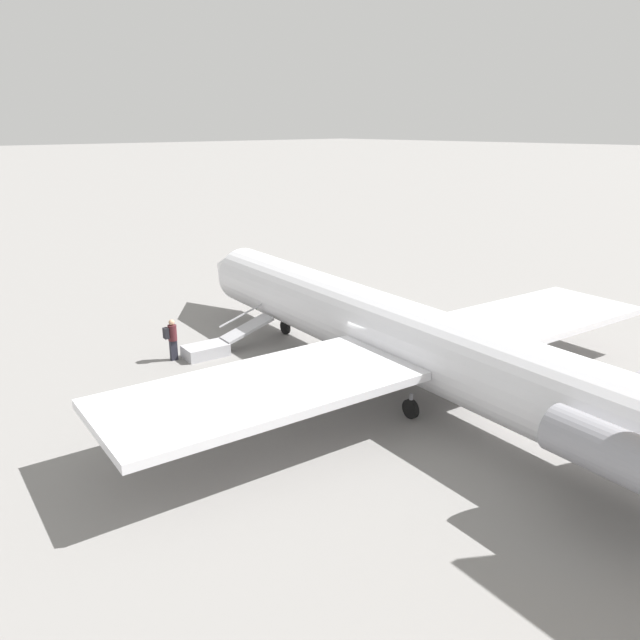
{
  "coord_description": "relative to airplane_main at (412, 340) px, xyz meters",
  "views": [
    {
      "loc": [
        -13.66,
        16.57,
        9.3
      ],
      "look_at": [
        3.53,
        0.33,
        1.86
      ],
      "focal_mm": 35.0,
      "sensor_mm": 36.0,
      "label": 1
    }
  ],
  "objects": [
    {
      "name": "ground_plane",
      "position": [
        0.93,
        -0.14,
        -2.1
      ],
      "size": [
        600.0,
        600.0,
        0.0
      ],
      "primitive_type": "plane",
      "color": "gray"
    },
    {
      "name": "passenger",
      "position": [
        8.94,
        4.31,
        -1.1
      ],
      "size": [
        0.37,
        0.56,
        1.74
      ],
      "rotation": [
        0.0,
        0.0,
        -1.72
      ],
      "color": "#23232D",
      "rests_on": "ground"
    },
    {
      "name": "airplane_main",
      "position": [
        0.0,
        0.0,
        0.0
      ],
      "size": [
        29.44,
        22.35,
        7.01
      ],
      "rotation": [
        0.0,
        0.0,
        -0.15
      ],
      "color": "silver",
      "rests_on": "ground"
    },
    {
      "name": "boarding_stairs",
      "position": [
        8.32,
        2.68,
        -1.72
      ],
      "size": [
        1.58,
        4.12,
        1.73
      ],
      "rotation": [
        0.0,
        0.0,
        -1.72
      ],
      "color": "#B2B2B7",
      "rests_on": "ground"
    }
  ]
}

